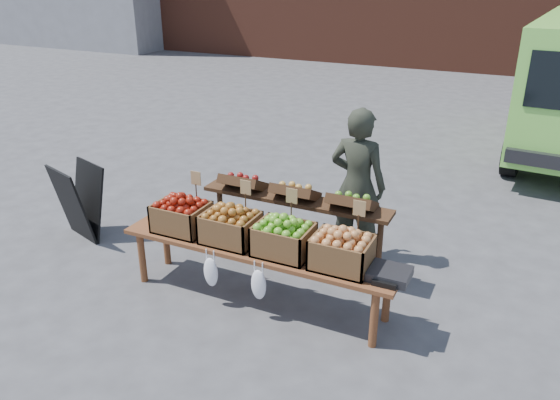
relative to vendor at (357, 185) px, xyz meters
The scene contains 10 objects.
ground 2.01m from the vendor, 150.86° to the right, with size 80.00×80.00×0.00m, color #49494C.
vendor is the anchor object (origin of this frame).
chalkboard_sign 3.19m from the vendor, 162.76° to the right, with size 0.59×0.33×0.90m, color black, non-canonical shape.
back_table 0.77m from the vendor, 133.77° to the right, with size 2.10×0.44×1.04m, color #3A2313, non-canonical shape.
display_bench 1.46m from the vendor, 114.24° to the right, with size 2.70×0.56×0.57m, color brown, non-canonical shape.
crate_golden_apples 1.85m from the vendor, 138.27° to the right, with size 0.50×0.40×0.28m, color #750700, non-canonical shape.
crate_russet_pears 1.49m from the vendor, 123.98° to the right, with size 0.50×0.40×0.28m, color #A36D31, non-canonical shape.
crate_red_apples 1.27m from the vendor, 102.77° to the right, with size 0.50×0.40×0.28m, color #378417, non-canonical shape.
crate_green_apples 1.27m from the vendor, 77.55° to the right, with size 0.50×0.40×0.28m, color gold, non-canonical shape.
weighing_scale 1.43m from the vendor, 60.47° to the right, with size 0.34×0.30×0.08m, color black.
Camera 1 is at (3.16, -4.26, 2.97)m, focal length 35.00 mm.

